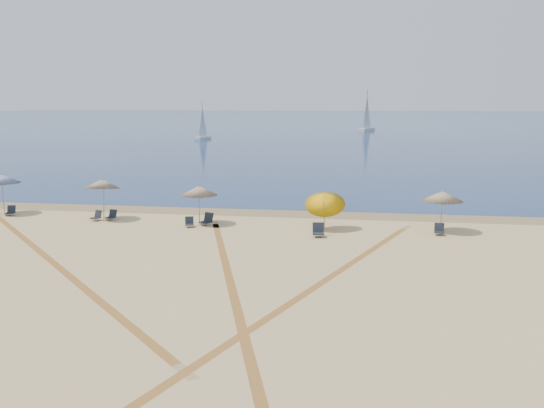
{
  "coord_description": "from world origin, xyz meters",
  "views": [
    {
      "loc": [
        5.08,
        -13.14,
        7.26
      ],
      "look_at": [
        0.0,
        20.0,
        1.3
      ],
      "focal_mm": 38.42,
      "sensor_mm": 36.0,
      "label": 1
    }
  ],
  "objects": [
    {
      "name": "ground",
      "position": [
        0.0,
        0.0,
        0.0
      ],
      "size": [
        160.0,
        160.0,
        0.0
      ],
      "primitive_type": "plane",
      "color": "tan",
      "rests_on": "ground"
    },
    {
      "name": "ocean",
      "position": [
        0.0,
        225.0,
        0.01
      ],
      "size": [
        500.0,
        500.0,
        0.0
      ],
      "primitive_type": "plane",
      "color": "#0C2151",
      "rests_on": "ground"
    },
    {
      "name": "wet_sand",
      "position": [
        0.0,
        24.0,
        0.0
      ],
      "size": [
        500.0,
        500.0,
        0.0
      ],
      "primitive_type": "plane",
      "color": "olive",
      "rests_on": "ground"
    },
    {
      "name": "umbrella_0",
      "position": [
        -17.92,
        21.14,
        2.28
      ],
      "size": [
        2.32,
        2.32,
        2.62
      ],
      "color": "gray",
      "rests_on": "ground"
    },
    {
      "name": "umbrella_1",
      "position": [
        -10.69,
        20.41,
        2.21
      ],
      "size": [
        2.18,
        2.23,
        2.6
      ],
      "color": "gray",
      "rests_on": "ground"
    },
    {
      "name": "umbrella_2",
      "position": [
        -4.39,
        19.94,
        2.0
      ],
      "size": [
        2.18,
        2.18,
        2.35
      ],
      "color": "gray",
      "rests_on": "ground"
    },
    {
      "name": "umbrella_3",
      "position": [
        3.13,
        19.47,
        1.69
      ],
      "size": [
        2.31,
        2.29,
        2.49
      ],
      "color": "gray",
      "rests_on": "ground"
    },
    {
      "name": "umbrella_4",
      "position": [
        9.65,
        20.0,
        2.01
      ],
      "size": [
        2.29,
        2.29,
        2.35
      ],
      "color": "gray",
      "rests_on": "ground"
    },
    {
      "name": "chair_1",
      "position": [
        -17.09,
        20.58,
        0.28
      ],
      "size": [
        0.63,
        0.7,
        0.63
      ],
      "rotation": [
        0.0,
        0.0,
        0.19
      ],
      "color": "black",
      "rests_on": "ground"
    },
    {
      "name": "chair_2",
      "position": [
        -10.91,
        19.88,
        0.27
      ],
      "size": [
        0.7,
        0.75,
        0.62
      ],
      "rotation": [
        0.0,
        0.0,
        -0.39
      ],
      "color": "black",
      "rests_on": "ground"
    },
    {
      "name": "chair_3",
      "position": [
        -10.05,
        20.16,
        0.28
      ],
      "size": [
        0.67,
        0.74,
        0.64
      ],
      "rotation": [
        0.0,
        0.0,
        -0.26
      ],
      "color": "black",
      "rests_on": "ground"
    },
    {
      "name": "chair_4",
      "position": [
        -4.73,
        18.96,
        0.26
      ],
      "size": [
        0.64,
        0.7,
        0.59
      ],
      "rotation": [
        0.0,
        0.0,
        0.32
      ],
      "color": "black",
      "rests_on": "ground"
    },
    {
      "name": "chair_5",
      "position": [
        -3.83,
        19.59,
        0.32
      ],
      "size": [
        0.84,
        0.89,
        0.73
      ],
      "rotation": [
        0.0,
        0.0,
        -0.4
      ],
      "color": "black",
      "rests_on": "ground"
    },
    {
      "name": "chair_6",
      "position": [
        2.91,
        17.63,
        0.33
      ],
      "size": [
        0.69,
        0.79,
        0.74
      ],
      "rotation": [
        0.0,
        0.0,
        0.11
      ],
      "color": "black",
      "rests_on": "ground"
    },
    {
      "name": "chair_7",
      "position": [
        9.44,
        19.07,
        0.28
      ],
      "size": [
        0.57,
        0.66,
        0.63
      ],
      "rotation": [
        0.0,
        0.0,
        -0.09
      ],
      "color": "black",
      "rests_on": "ground"
    },
    {
      "name": "sailboat_0",
      "position": [
        -24.86,
        95.02,
        2.12
      ],
      "size": [
        2.15,
        4.86,
        7.01
      ],
      "rotation": [
        0.0,
        0.0,
        -0.21
      ],
      "color": "white",
      "rests_on": "ocean"
    },
    {
      "name": "sailboat_1",
      "position": [
        6.23,
        131.69,
        2.99
      ],
      "size": [
        4.15,
        6.77,
        9.89
      ],
      "rotation": [
        0.0,
        0.0,
        -0.4
      ],
      "color": "white",
      "rests_on": "ocean"
    },
    {
      "name": "tire_tracks",
      "position": [
        -1.89,
        8.64,
        0.0
      ],
      "size": [
        50.49,
        42.29,
        0.0
      ],
      "color": "tan",
      "rests_on": "ground"
    }
  ]
}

